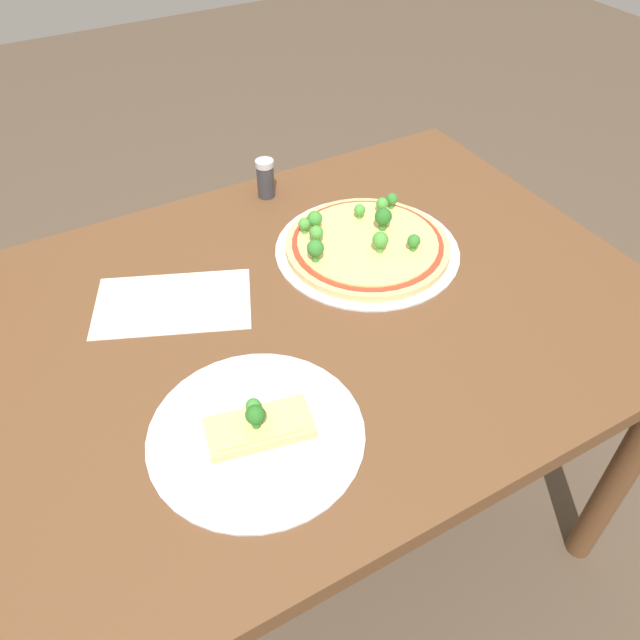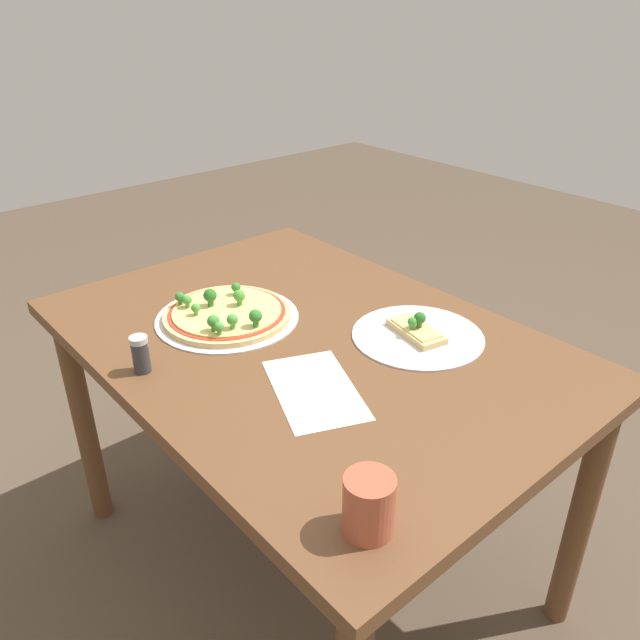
% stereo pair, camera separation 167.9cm
% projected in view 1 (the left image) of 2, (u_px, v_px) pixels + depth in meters
% --- Properties ---
extents(ground_plane, '(8.00, 8.00, 0.00)m').
position_uv_depth(ground_plane, '(304.00, 527.00, 1.62)').
color(ground_plane, brown).
extents(dining_table, '(1.28, 0.89, 0.76)m').
position_uv_depth(dining_table, '(298.00, 350.00, 1.16)').
color(dining_table, brown).
rests_on(dining_table, ground_plane).
extents(pizza_tray_whole, '(0.36, 0.36, 0.07)m').
position_uv_depth(pizza_tray_whole, '(366.00, 244.00, 1.22)').
color(pizza_tray_whole, silver).
rests_on(pizza_tray_whole, dining_table).
extents(pizza_tray_slice, '(0.32, 0.32, 0.06)m').
position_uv_depth(pizza_tray_slice, '(257.00, 430.00, 0.90)').
color(pizza_tray_slice, silver).
rests_on(pizza_tray_slice, dining_table).
extents(condiment_shaker, '(0.04, 0.04, 0.09)m').
position_uv_depth(condiment_shaker, '(265.00, 178.00, 1.34)').
color(condiment_shaker, '#333338').
rests_on(condiment_shaker, dining_table).
extents(paper_menu, '(0.32, 0.26, 0.00)m').
position_uv_depth(paper_menu, '(173.00, 303.00, 1.11)').
color(paper_menu, white).
rests_on(paper_menu, dining_table).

